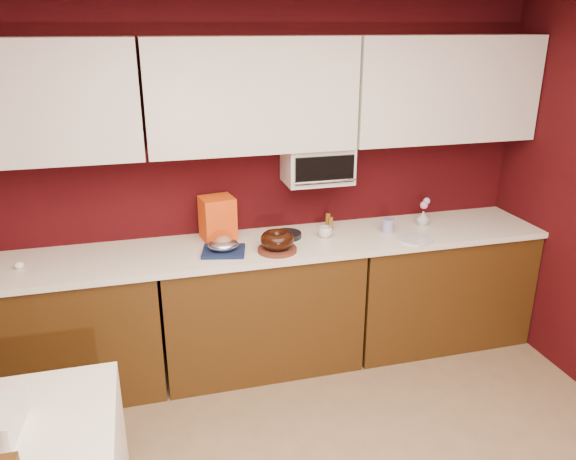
{
  "coord_description": "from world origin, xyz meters",
  "views": [
    {
      "loc": [
        -0.7,
        -1.44,
        2.27
      ],
      "look_at": [
        0.17,
        1.84,
        1.02
      ],
      "focal_mm": 35.0,
      "sensor_mm": 36.0,
      "label": 1
    }
  ],
  "objects_px": {
    "coffee_mug": "(325,231)",
    "flower_vase": "(423,217)",
    "blue_jar": "(388,226)",
    "foil_ham_nest": "(223,245)",
    "toaster_oven": "(317,164)",
    "pandoro_box": "(218,218)",
    "bundt_cake": "(277,240)"
  },
  "relations": [
    {
      "from": "coffee_mug",
      "to": "flower_vase",
      "type": "distance_m",
      "value": 0.77
    },
    {
      "from": "blue_jar",
      "to": "flower_vase",
      "type": "xyz_separation_m",
      "value": [
        0.31,
        0.08,
        0.01
      ]
    },
    {
      "from": "foil_ham_nest",
      "to": "toaster_oven",
      "type": "bearing_deg",
      "value": 19.62
    },
    {
      "from": "coffee_mug",
      "to": "blue_jar",
      "type": "height_order",
      "value": "blue_jar"
    },
    {
      "from": "foil_ham_nest",
      "to": "flower_vase",
      "type": "bearing_deg",
      "value": 6.05
    },
    {
      "from": "coffee_mug",
      "to": "blue_jar",
      "type": "xyz_separation_m",
      "value": [
        0.45,
        -0.02,
        0.0
      ]
    },
    {
      "from": "toaster_oven",
      "to": "flower_vase",
      "type": "relative_size",
      "value": 4.0
    },
    {
      "from": "coffee_mug",
      "to": "blue_jar",
      "type": "bearing_deg",
      "value": -2.38
    },
    {
      "from": "toaster_oven",
      "to": "flower_vase",
      "type": "distance_m",
      "value": 0.89
    },
    {
      "from": "pandoro_box",
      "to": "flower_vase",
      "type": "relative_size",
      "value": 2.59
    },
    {
      "from": "toaster_oven",
      "to": "pandoro_box",
      "type": "xyz_separation_m",
      "value": [
        -0.69,
        0.01,
        -0.33
      ]
    },
    {
      "from": "bundt_cake",
      "to": "coffee_mug",
      "type": "relative_size",
      "value": 2.36
    },
    {
      "from": "pandoro_box",
      "to": "coffee_mug",
      "type": "relative_size",
      "value": 3.22
    },
    {
      "from": "toaster_oven",
      "to": "coffee_mug",
      "type": "xyz_separation_m",
      "value": [
        0.01,
        -0.15,
        -0.43
      ]
    },
    {
      "from": "bundt_cake",
      "to": "flower_vase",
      "type": "relative_size",
      "value": 1.9
    },
    {
      "from": "pandoro_box",
      "to": "blue_jar",
      "type": "height_order",
      "value": "pandoro_box"
    },
    {
      "from": "bundt_cake",
      "to": "flower_vase",
      "type": "xyz_separation_m",
      "value": [
        1.14,
        0.22,
        -0.02
      ]
    },
    {
      "from": "bundt_cake",
      "to": "blue_jar",
      "type": "bearing_deg",
      "value": 9.56
    },
    {
      "from": "pandoro_box",
      "to": "flower_vase",
      "type": "bearing_deg",
      "value": -13.38
    },
    {
      "from": "pandoro_box",
      "to": "toaster_oven",
      "type": "bearing_deg",
      "value": -10.33
    },
    {
      "from": "toaster_oven",
      "to": "foil_ham_nest",
      "type": "bearing_deg",
      "value": -160.38
    },
    {
      "from": "bundt_cake",
      "to": "flower_vase",
      "type": "bearing_deg",
      "value": 10.99
    },
    {
      "from": "toaster_oven",
      "to": "coffee_mug",
      "type": "bearing_deg",
      "value": -84.81
    },
    {
      "from": "coffee_mug",
      "to": "flower_vase",
      "type": "bearing_deg",
      "value": 4.7
    },
    {
      "from": "foil_ham_nest",
      "to": "pandoro_box",
      "type": "distance_m",
      "value": 0.28
    },
    {
      "from": "foil_ham_nest",
      "to": "pandoro_box",
      "type": "xyz_separation_m",
      "value": [
        0.0,
        0.26,
        0.09
      ]
    },
    {
      "from": "toaster_oven",
      "to": "flower_vase",
      "type": "bearing_deg",
      "value": -6.71
    },
    {
      "from": "pandoro_box",
      "to": "coffee_mug",
      "type": "xyz_separation_m",
      "value": [
        0.71,
        -0.17,
        -0.1
      ]
    },
    {
      "from": "blue_jar",
      "to": "flower_vase",
      "type": "relative_size",
      "value": 0.87
    },
    {
      "from": "pandoro_box",
      "to": "flower_vase",
      "type": "xyz_separation_m",
      "value": [
        1.47,
        -0.1,
        -0.09
      ]
    },
    {
      "from": "toaster_oven",
      "to": "coffee_mug",
      "type": "height_order",
      "value": "toaster_oven"
    },
    {
      "from": "pandoro_box",
      "to": "coffee_mug",
      "type": "height_order",
      "value": "pandoro_box"
    }
  ]
}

